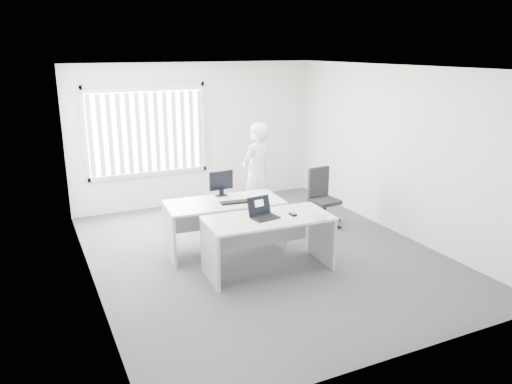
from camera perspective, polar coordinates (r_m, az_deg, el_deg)
name	(u,v)px	position (r m, az deg, el deg)	size (l,w,h in m)	color
ground	(263,254)	(7.77, 0.76, -7.04)	(6.00, 6.00, 0.00)	#55545C
wall_back	(197,134)	(10.06, -6.78, 6.55)	(5.00, 0.02, 2.80)	white
wall_front	(402,231)	(4.93, 16.37, -4.26)	(5.00, 0.02, 2.80)	white
wall_left	(85,185)	(6.66, -18.91, 0.79)	(0.02, 6.00, 2.80)	white
wall_right	(397,151)	(8.71, 15.80, 4.54)	(0.02, 6.00, 2.80)	white
ceiling	(263,67)	(7.15, 0.85, 14.05)	(5.00, 6.00, 0.02)	silver
window	(147,131)	(9.73, -12.35, 6.86)	(2.32, 0.06, 1.76)	silver
blinds	(148,133)	(9.68, -12.26, 6.64)	(2.20, 0.10, 1.50)	white
desk_near	(268,232)	(7.00, 1.43, -4.63)	(1.80, 0.92, 0.80)	silver
desk_far	(224,215)	(7.70, -3.62, -2.68)	(1.83, 0.96, 0.81)	silver
office_chair	(323,207)	(8.99, 7.65, -1.76)	(0.63, 0.63, 1.02)	black
person	(257,174)	(8.79, 0.07, 2.05)	(0.67, 0.44, 1.83)	white
laptop	(265,209)	(6.83, 1.05, -1.92)	(0.36, 0.32, 0.28)	black
paper_sheet	(292,217)	(6.93, 4.12, -2.91)	(0.27, 0.19, 0.00)	white
mouse	(293,214)	(6.99, 4.25, -2.52)	(0.07, 0.12, 0.05)	#A8A8AA
booklet	(320,217)	(6.95, 7.31, -2.90)	(0.16, 0.23, 0.01)	white
keyboard	(236,202)	(7.55, -2.24, -1.16)	(0.49, 0.16, 0.02)	black
monitor	(221,183)	(7.87, -4.00, 0.98)	(0.40, 0.12, 0.40)	black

